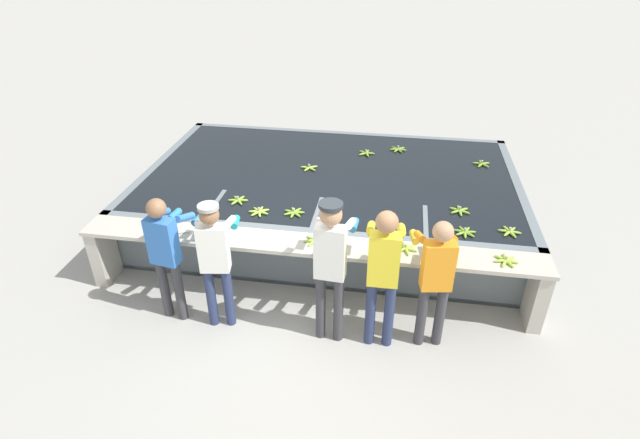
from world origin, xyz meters
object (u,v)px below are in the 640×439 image
object	(u,v)px
banana_bunch_floating_1	(294,212)
banana_bunch_ledge_1	(315,240)
banana_bunch_floating_6	(460,211)
knife_0	(170,233)
worker_2	(331,258)
worker_3	(383,267)
worker_1	(215,254)
banana_bunch_floating_9	(259,212)
banana_bunch_floating_0	(309,168)
knife_1	(219,229)
worker_4	(436,273)
banana_bunch_floating_4	(510,232)
worker_0	(166,249)
banana_bunch_floating_2	(482,164)
banana_bunch_floating_3	(366,153)
banana_bunch_ledge_2	(506,260)
banana_bunch_ledge_0	(406,248)
banana_bunch_floating_8	(398,149)
banana_bunch_floating_5	(465,232)
banana_bunch_floating_7	(238,200)

from	to	relation	value
banana_bunch_floating_1	banana_bunch_ledge_1	bearing A→B (deg)	-58.06
banana_bunch_floating_6	knife_0	world-z (taller)	banana_bunch_floating_6
worker_2	knife_0	world-z (taller)	worker_2
worker_3	worker_1	bearing A→B (deg)	179.13
banana_bunch_floating_1	banana_bunch_floating_9	size ratio (longest dim) A/B	1.00
banana_bunch_floating_0	knife_0	distance (m)	2.48
banana_bunch_floating_0	knife_1	size ratio (longest dim) A/B	0.89
worker_4	knife_0	distance (m)	3.15
worker_4	banana_bunch_floating_4	distance (m)	1.44
worker_0	banana_bunch_floating_2	xyz separation A→B (m)	(3.77, 3.12, -0.09)
banana_bunch_floating_3	banana_bunch_ledge_2	size ratio (longest dim) A/B	0.99
banana_bunch_ledge_0	knife_0	world-z (taller)	banana_bunch_ledge_0
worker_1	banana_bunch_ledge_0	size ratio (longest dim) A/B	5.68
banana_bunch_floating_9	banana_bunch_ledge_2	size ratio (longest dim) A/B	1.00
knife_0	banana_bunch_floating_3	bearing A→B (deg)	52.69
banana_bunch_floating_6	banana_bunch_floating_8	bearing A→B (deg)	113.62
banana_bunch_ledge_1	banana_bunch_floating_2	bearing A→B (deg)	49.41
knife_1	worker_3	bearing A→B (deg)	-19.12
banana_bunch_floating_2	banana_bunch_floating_1	bearing A→B (deg)	-142.91
banana_bunch_floating_3	worker_0	bearing A→B (deg)	-121.14
banana_bunch_floating_2	banana_bunch_floating_8	distance (m)	1.35
banana_bunch_floating_6	worker_3	bearing A→B (deg)	-119.19
worker_0	banana_bunch_floating_2	bearing A→B (deg)	39.60
worker_2	knife_1	xyz separation A→B (m)	(-1.47, 0.70, -0.22)
banana_bunch_floating_4	banana_bunch_floating_5	distance (m)	0.55
banana_bunch_floating_9	knife_1	size ratio (longest dim) A/B	0.90
worker_4	banana_bunch_floating_1	distance (m)	2.09
banana_bunch_floating_3	banana_bunch_floating_5	size ratio (longest dim) A/B	0.99
worker_2	banana_bunch_floating_5	size ratio (longest dim) A/B	6.20
banana_bunch_ledge_1	worker_4	bearing A→B (deg)	-21.30
worker_0	banana_bunch_ledge_2	xyz separation A→B (m)	(3.74, 0.51, -0.09)
banana_bunch_floating_7	banana_bunch_ledge_2	xyz separation A→B (m)	(3.35, -0.87, 0.00)
worker_0	banana_bunch_floating_4	world-z (taller)	worker_0
worker_2	worker_0	bearing A→B (deg)	178.12
banana_bunch_floating_1	worker_0	bearing A→B (deg)	-135.60
knife_0	worker_3	bearing A→B (deg)	-11.27
banana_bunch_floating_0	banana_bunch_ledge_0	xyz separation A→B (m)	(1.49, -1.98, 0.00)
banana_bunch_floating_6	banana_bunch_ledge_2	bearing A→B (deg)	-68.39
banana_bunch_ledge_2	worker_0	bearing A→B (deg)	-172.27
banana_bunch_floating_3	banana_bunch_floating_5	distance (m)	2.60
worker_0	knife_1	size ratio (longest dim) A/B	5.11
worker_3	knife_1	size ratio (longest dim) A/B	5.45
banana_bunch_floating_0	banana_bunch_ledge_2	size ratio (longest dim) A/B	0.99
banana_bunch_floating_5	banana_bunch_floating_9	xyz separation A→B (m)	(-2.59, 0.08, 0.00)
banana_bunch_floating_0	worker_3	bearing A→B (deg)	-64.39
worker_0	banana_bunch_floating_9	size ratio (longest dim) A/B	5.68
banana_bunch_floating_2	banana_bunch_ledge_2	world-z (taller)	banana_bunch_ledge_2
worker_0	worker_3	distance (m)	2.41
worker_2	banana_bunch_ledge_1	xyz separation A→B (m)	(-0.28, 0.63, -0.21)
banana_bunch_floating_4	knife_1	bearing A→B (deg)	-171.82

